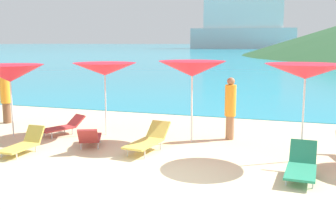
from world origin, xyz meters
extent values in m
cube|color=beige|center=(0.00, 10.00, -0.15)|extent=(50.00, 100.00, 0.30)
cube|color=teal|center=(0.00, 227.55, 0.01)|extent=(650.00, 440.00, 0.02)
cylinder|color=silver|center=(-5.60, 2.47, 1.04)|extent=(0.04, 0.04, 2.08)
cone|color=red|center=(-5.60, 2.47, 1.95)|extent=(2.02, 2.02, 0.51)
sphere|color=silver|center=(-5.60, 2.47, 2.11)|extent=(0.07, 0.07, 0.07)
cylinder|color=silver|center=(-2.99, 3.59, 1.08)|extent=(0.04, 0.04, 2.15)
cone|color=red|center=(-2.99, 3.59, 2.06)|extent=(1.96, 1.96, 0.38)
sphere|color=silver|center=(-2.99, 3.59, 2.18)|extent=(0.07, 0.07, 0.07)
cylinder|color=silver|center=(-0.20, 3.49, 1.12)|extent=(0.05, 0.05, 2.24)
cone|color=red|center=(-0.20, 3.49, 2.13)|extent=(1.98, 1.98, 0.44)
sphere|color=silver|center=(-0.20, 3.49, 2.27)|extent=(0.07, 0.07, 0.07)
cylinder|color=silver|center=(2.83, 2.53, 1.14)|extent=(0.05, 0.05, 2.28)
cone|color=red|center=(2.83, 2.53, 2.19)|extent=(2.10, 2.10, 0.36)
sphere|color=silver|center=(2.83, 2.53, 2.31)|extent=(0.07, 0.07, 0.07)
cube|color=#D8BF4C|center=(-4.10, 0.80, 0.19)|extent=(0.56, 1.09, 0.05)
cube|color=#D8BF4C|center=(-4.09, 1.47, 0.40)|extent=(0.52, 0.32, 0.46)
cylinder|color=silver|center=(-4.34, 0.47, 0.08)|extent=(0.04, 0.04, 0.16)
cylinder|color=silver|center=(-3.88, 0.46, 0.08)|extent=(0.04, 0.04, 0.16)
cylinder|color=silver|center=(-4.32, 1.23, 0.08)|extent=(0.04, 0.04, 0.16)
cylinder|color=silver|center=(-3.86, 1.22, 0.08)|extent=(0.04, 0.04, 0.16)
cube|color=#A53333|center=(-2.79, 2.24, 0.23)|extent=(0.91, 1.17, 0.05)
cube|color=#A53333|center=(-2.50, 1.57, 0.44)|extent=(0.65, 0.61, 0.46)
cylinder|color=silver|center=(-2.71, 2.62, 0.10)|extent=(0.04, 0.04, 0.20)
cylinder|color=silver|center=(-3.12, 2.43, 0.10)|extent=(0.04, 0.04, 0.20)
cylinder|color=silver|center=(-2.41, 1.95, 0.10)|extent=(0.04, 0.04, 0.20)
cylinder|color=silver|center=(-2.83, 1.77, 0.10)|extent=(0.04, 0.04, 0.20)
cube|color=#D8BF4C|center=(-1.08, 1.94, 0.26)|extent=(0.74, 1.34, 0.05)
cube|color=#D8BF4C|center=(-0.97, 2.79, 0.46)|extent=(0.61, 0.53, 0.44)
cylinder|color=silver|center=(-1.38, 1.56, 0.12)|extent=(0.04, 0.04, 0.24)
cylinder|color=silver|center=(-0.88, 1.50, 0.12)|extent=(0.04, 0.04, 0.24)
cylinder|color=silver|center=(-1.27, 2.45, 0.12)|extent=(0.04, 0.04, 0.24)
cylinder|color=silver|center=(-0.77, 2.39, 0.12)|extent=(0.04, 0.04, 0.24)
cube|color=#268C66|center=(2.82, 1.00, 0.20)|extent=(0.67, 1.23, 0.05)
cube|color=#268C66|center=(2.86, 1.76, 0.43)|extent=(0.59, 0.38, 0.51)
cylinder|color=silver|center=(2.55, 0.64, 0.09)|extent=(0.04, 0.04, 0.17)
cylinder|color=silver|center=(3.06, 0.61, 0.09)|extent=(0.04, 0.04, 0.17)
cylinder|color=silver|center=(2.59, 1.48, 0.09)|extent=(0.04, 0.04, 0.17)
cylinder|color=silver|center=(3.11, 1.45, 0.09)|extent=(0.04, 0.04, 0.17)
cube|color=#A53333|center=(-4.38, 2.97, 0.22)|extent=(0.91, 1.17, 0.05)
cube|color=#A53333|center=(-4.08, 3.62, 0.38)|extent=(0.62, 0.59, 0.35)
cylinder|color=silver|center=(-4.71, 2.78, 0.10)|extent=(0.04, 0.04, 0.19)
cylinder|color=silver|center=(-4.31, 2.59, 0.10)|extent=(0.04, 0.04, 0.19)
cylinder|color=silver|center=(-4.41, 3.44, 0.10)|extent=(0.04, 0.04, 0.19)
cylinder|color=silver|center=(-4.00, 3.26, 0.10)|extent=(0.04, 0.04, 0.19)
cylinder|color=brown|center=(-7.21, 4.14, 0.36)|extent=(0.28, 0.28, 0.73)
cylinder|color=orange|center=(-7.21, 4.14, 1.20)|extent=(0.37, 0.37, 0.94)
sphere|color=brown|center=(-7.21, 4.14, 1.78)|extent=(0.24, 0.24, 0.24)
cylinder|color=#A3704C|center=(0.79, 4.19, 0.36)|extent=(0.25, 0.25, 0.71)
cylinder|color=orange|center=(0.79, 4.19, 1.17)|extent=(0.33, 0.33, 0.92)
sphere|color=#A3704C|center=(0.79, 4.19, 1.74)|extent=(0.23, 0.23, 0.23)
cube|color=silver|center=(-20.38, 160.44, 4.11)|extent=(42.27, 11.91, 8.18)
cube|color=white|center=(-20.38, 160.44, 15.19)|extent=(31.75, 9.58, 13.99)
camera|label=1|loc=(2.72, -7.58, 2.89)|focal=43.20mm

